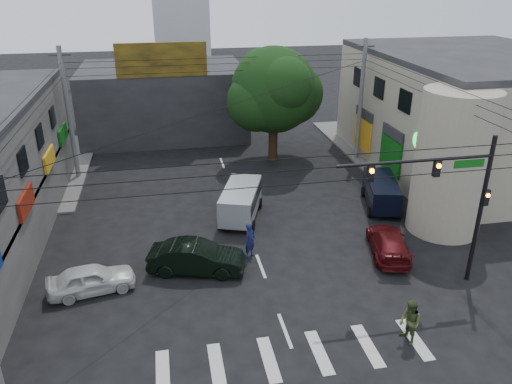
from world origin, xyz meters
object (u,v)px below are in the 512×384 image
object	(u,v)px
utility_pole_far_left	(69,115)
navy_van	(381,193)
silver_minivan	(241,203)
traffic_officer	(250,241)
utility_pole_far_right	(361,101)
street_tree	(274,90)
traffic_gantry	(451,190)
dark_sedan	(197,258)
white_compact	(91,279)
pedestrian_olive	(410,322)
maroon_sedan	(388,243)

from	to	relation	value
utility_pole_far_left	navy_van	size ratio (longest dim) A/B	1.94
navy_van	silver_minivan	bearing A→B (deg)	104.23
traffic_officer	utility_pole_far_right	bearing A→B (deg)	8.03
street_tree	traffic_gantry	world-z (taller)	street_tree
dark_sedan	silver_minivan	size ratio (longest dim) A/B	1.02
street_tree	utility_pole_far_left	xyz separation A→B (m)	(-14.50, -1.00, -0.87)
dark_sedan	white_compact	xyz separation A→B (m)	(-4.88, -0.77, -0.10)
utility_pole_far_left	dark_sedan	distance (m)	16.13
utility_pole_far_left	pedestrian_olive	bearing A→B (deg)	-53.67
utility_pole_far_right	traffic_officer	xyz separation A→B (m)	(-10.86, -13.00, -3.65)
maroon_sedan	utility_pole_far_right	bearing A→B (deg)	-90.56
utility_pole_far_right	silver_minivan	bearing A→B (deg)	-141.34
utility_pole_far_left	dark_sedan	size ratio (longest dim) A/B	1.86
white_compact	navy_van	xyz separation A→B (m)	(16.80, 6.04, 0.23)
utility_pole_far_left	pedestrian_olive	distance (m)	25.80
dark_sedan	traffic_officer	world-z (taller)	traffic_officer
utility_pole_far_left	white_compact	world-z (taller)	utility_pole_far_left
utility_pole_far_right	pedestrian_olive	distance (m)	21.70
utility_pole_far_left	utility_pole_far_right	world-z (taller)	same
traffic_gantry	utility_pole_far_left	distance (m)	25.00
dark_sedan	silver_minivan	distance (m)	6.18
traffic_gantry	pedestrian_olive	world-z (taller)	traffic_gantry
pedestrian_olive	traffic_officer	bearing A→B (deg)	-153.66
street_tree	white_compact	world-z (taller)	street_tree
traffic_officer	navy_van	bearing A→B (deg)	-16.20
maroon_sedan	pedestrian_olive	xyz separation A→B (m)	(-2.13, -6.51, 0.31)
street_tree	traffic_gantry	bearing A→B (deg)	-78.01
silver_minivan	traffic_officer	xyz separation A→B (m)	(-0.26, -4.52, -0.02)
navy_van	pedestrian_olive	bearing A→B (deg)	175.89
silver_minivan	pedestrian_olive	xyz separation A→B (m)	(4.73, -12.09, -0.01)
street_tree	pedestrian_olive	size ratio (longest dim) A/B	4.54
utility_pole_far_left	traffic_officer	xyz separation A→B (m)	(10.14, -13.00, -3.65)
utility_pole_far_left	street_tree	bearing A→B (deg)	3.95
traffic_gantry	utility_pole_far_left	world-z (taller)	utility_pole_far_left
dark_sedan	traffic_gantry	bearing A→B (deg)	-91.19
white_compact	street_tree	bearing A→B (deg)	-48.27
white_compact	pedestrian_olive	xyz separation A→B (m)	(12.68, -5.96, 0.29)
traffic_gantry	white_compact	distance (m)	16.58
utility_pole_far_left	silver_minivan	bearing A→B (deg)	-39.21
silver_minivan	pedestrian_olive	size ratio (longest dim) A/B	2.54
traffic_gantry	silver_minivan	distance (m)	12.26
dark_sedan	navy_van	xyz separation A→B (m)	(11.92, 5.27, 0.12)
maroon_sedan	navy_van	bearing A→B (deg)	-95.62
street_tree	utility_pole_far_left	world-z (taller)	utility_pole_far_left
maroon_sedan	silver_minivan	world-z (taller)	silver_minivan
white_compact	traffic_officer	distance (m)	7.86
utility_pole_far_left	utility_pole_far_right	distance (m)	21.00
utility_pole_far_right	white_compact	size ratio (longest dim) A/B	2.23
utility_pole_far_left	traffic_gantry	bearing A→B (deg)	-42.86
utility_pole_far_right	traffic_officer	distance (m)	17.33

